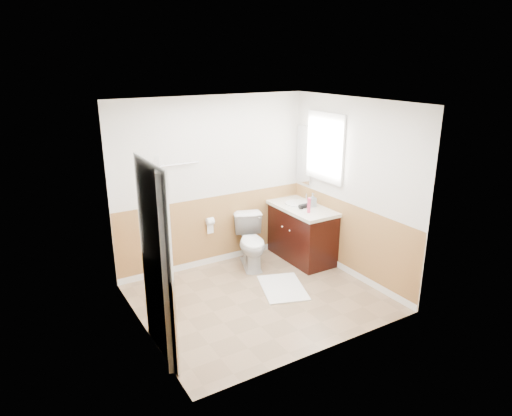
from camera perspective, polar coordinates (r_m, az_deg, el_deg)
floor at (r=6.04m, az=0.41°, el=-11.23°), size 3.00×3.00×0.00m
ceiling at (r=5.28m, az=0.47°, el=13.13°), size 3.00×3.00×0.00m
wall_back at (r=6.63m, az=-5.42°, el=3.13°), size 3.00×0.00×3.00m
wall_front at (r=4.54m, az=9.03°, el=-4.28°), size 3.00×0.00×3.00m
wall_left at (r=4.96m, az=-14.54°, el=-2.66°), size 0.00×3.00×3.00m
wall_right at (r=6.41m, az=11.99°, el=2.27°), size 0.00×3.00×3.00m
wainscot_back at (r=6.85m, az=-5.19°, el=-2.96°), size 3.00×0.00×3.00m
wainscot_front at (r=4.88m, az=8.49°, el=-12.39°), size 3.00×0.00×3.00m
wainscot_left at (r=5.27m, az=-13.76°, el=-10.27°), size 0.00×2.60×2.60m
wainscot_right at (r=6.64m, az=11.49°, el=-3.98°), size 0.00×2.60×2.60m
toilet at (r=6.75m, az=-0.57°, el=-4.30°), size 0.65×0.85×0.76m
bath_mat at (r=6.27m, az=3.38°, el=-9.97°), size 0.78×0.94×0.02m
vanity_cabinet at (r=7.03m, az=5.79°, el=-3.29°), size 0.55×1.10×0.80m
vanity_knob_left at (r=6.74m, az=4.28°, el=-2.86°), size 0.03×0.03×0.03m
vanity_knob_right at (r=6.89m, az=3.32°, el=-2.35°), size 0.03×0.03×0.03m
countertop at (r=6.88m, az=5.83°, el=-0.01°), size 0.60×1.15×0.05m
sink_basin at (r=6.99m, az=5.18°, el=0.61°), size 0.36×0.36×0.02m
faucet at (r=7.08m, az=6.37°, el=1.30°), size 0.02×0.02×0.14m
lotion_bottle at (r=6.58m, az=6.66°, el=0.33°), size 0.05×0.05×0.22m
soap_dispenser at (r=6.86m, az=7.11°, el=1.02°), size 0.10×0.11×0.21m
hair_dryer_body at (r=6.78m, az=5.96°, el=0.24°), size 0.14×0.07×0.07m
hair_dryer_handle at (r=6.76m, az=5.84°, el=-0.08°), size 0.03×0.03×0.07m
mirror_panel at (r=7.14m, az=6.03°, el=6.68°), size 0.02×0.35×0.90m
window_frame at (r=6.70m, az=8.67°, el=7.56°), size 0.04×0.80×1.00m
window_glass at (r=6.71m, az=8.78°, el=7.57°), size 0.01×0.70×0.90m
door at (r=4.68m, az=-11.52°, el=-6.80°), size 0.29×0.78×2.04m
door_frame at (r=4.65m, az=-12.41°, el=-6.87°), size 0.02×0.92×2.10m
door_knob at (r=5.01m, az=-12.11°, el=-5.98°), size 0.06×0.06×0.06m
towel_bar at (r=6.29m, az=-9.84°, el=5.40°), size 0.62×0.02×0.02m
tp_holder_bar at (r=6.69m, az=-5.78°, el=-1.68°), size 0.14×0.02×0.02m
tp_roll at (r=6.69m, az=-5.78°, el=-1.68°), size 0.10×0.11×0.11m
tp_sheet at (r=6.73m, az=-5.75°, el=-2.56°), size 0.10×0.01×0.16m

